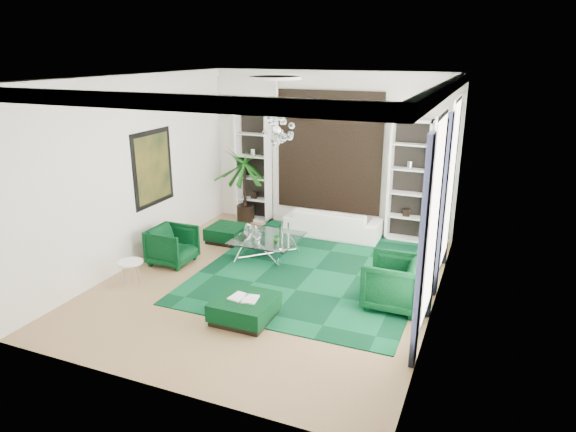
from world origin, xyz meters
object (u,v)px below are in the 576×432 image
at_px(coffee_table, 267,247).
at_px(sofa, 333,223).
at_px(armchair_left, 172,246).
at_px(armchair_right, 393,282).
at_px(ottoman_front, 245,309).
at_px(side_table, 131,273).
at_px(palm, 245,174).
at_px(ottoman_side, 227,234).

bearing_deg(coffee_table, sofa, 64.03).
relative_size(armchair_left, armchair_right, 0.87).
height_order(armchair_left, ottoman_front, armchair_left).
height_order(armchair_left, side_table, armchair_left).
height_order(sofa, palm, palm).
height_order(sofa, ottoman_front, sofa).
bearing_deg(armchair_left, sofa, -42.11).
bearing_deg(coffee_table, palm, 127.17).
bearing_deg(armchair_right, side_table, -77.80).
distance_m(side_table, palm, 4.37).
distance_m(sofa, armchair_left, 3.84).
bearing_deg(armchair_left, ottoman_front, -122.03).
relative_size(ottoman_side, ottoman_front, 0.86).
distance_m(ottoman_front, palm, 5.25).
relative_size(armchair_left, ottoman_side, 1.05).
bearing_deg(palm, armchair_left, -92.39).
height_order(armchair_right, ottoman_side, armchair_right).
xyz_separation_m(ottoman_front, palm, (-2.31, 4.60, 1.05)).
relative_size(armchair_left, palm, 0.34).
bearing_deg(side_table, armchair_right, 12.20).
relative_size(armchair_left, coffee_table, 0.65).
distance_m(ottoman_side, palm, 1.87).
bearing_deg(side_table, armchair_left, 83.47).
xyz_separation_m(sofa, palm, (-2.45, 0.23, 0.91)).
xyz_separation_m(armchair_left, palm, (0.13, 3.07, 0.85)).
bearing_deg(armchair_left, ottoman_side, -14.82).
bearing_deg(ottoman_front, armchair_left, 147.97).
relative_size(sofa, armchair_left, 2.63).
bearing_deg(ottoman_side, sofa, 30.71).
xyz_separation_m(armchair_right, coffee_table, (-2.91, 1.17, -0.22)).
bearing_deg(armchair_right, ottoman_side, -112.25).
height_order(sofa, ottoman_side, sofa).
bearing_deg(palm, side_table, -93.53).
bearing_deg(sofa, ottoman_front, 88.21).
xyz_separation_m(ottoman_front, side_table, (-2.57, 0.36, 0.04)).
distance_m(armchair_right, ottoman_side, 4.52).
bearing_deg(coffee_table, ottoman_side, 156.86).
bearing_deg(armchair_left, side_table, 173.47).
distance_m(armchair_left, coffee_table, 1.98).
distance_m(coffee_table, ottoman_front, 2.66).
xyz_separation_m(ottoman_side, palm, (-0.29, 1.51, 1.06)).
relative_size(ottoman_side, palm, 0.33).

